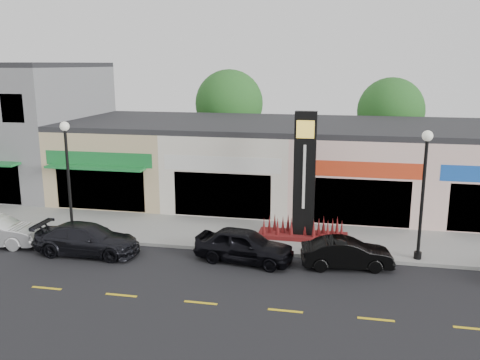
{
  "coord_description": "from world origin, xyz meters",
  "views": [
    {
      "loc": [
        4.64,
        -18.86,
        8.24
      ],
      "look_at": [
        -0.0,
        4.0,
        2.87
      ],
      "focal_mm": 38.0,
      "sensor_mm": 36.0,
      "label": 1
    }
  ],
  "objects": [
    {
      "name": "ground",
      "position": [
        0.0,
        0.0,
        0.0
      ],
      "size": [
        120.0,
        120.0,
        0.0
      ],
      "primitive_type": "plane",
      "color": "black",
      "rests_on": "ground"
    },
    {
      "name": "sidewalk",
      "position": [
        0.0,
        4.35,
        0.07
      ],
      "size": [
        52.0,
        4.3,
        0.15
      ],
      "primitive_type": "cube",
      "color": "gray",
      "rests_on": "ground"
    },
    {
      "name": "curb",
      "position": [
        0.0,
        2.1,
        0.07
      ],
      "size": [
        52.0,
        0.2,
        0.15
      ],
      "primitive_type": "cube",
      "color": "gray",
      "rests_on": "ground"
    },
    {
      "name": "building_grey_2story",
      "position": [
        -18.0,
        11.48,
        4.14
      ],
      "size": [
        12.0,
        10.95,
        8.3
      ],
      "color": "slate",
      "rests_on": "ground"
    },
    {
      "name": "shop_beige",
      "position": [
        -8.5,
        11.46,
        2.4
      ],
      "size": [
        7.0,
        10.85,
        4.8
      ],
      "color": "tan",
      "rests_on": "ground"
    },
    {
      "name": "shop_cream",
      "position": [
        -1.5,
        11.47,
        2.4
      ],
      "size": [
        7.0,
        10.01,
        4.8
      ],
      "color": "silver",
      "rests_on": "ground"
    },
    {
      "name": "shop_pink_w",
      "position": [
        5.5,
        11.47,
        2.4
      ],
      "size": [
        7.0,
        10.01,
        4.8
      ],
      "color": "beige",
      "rests_on": "ground"
    },
    {
      "name": "tree_rear_west",
      "position": [
        -4.0,
        19.5,
        5.22
      ],
      "size": [
        5.2,
        5.2,
        7.83
      ],
      "color": "#382619",
      "rests_on": "ground"
    },
    {
      "name": "tree_rear_mid",
      "position": [
        8.0,
        19.5,
        4.88
      ],
      "size": [
        4.8,
        4.8,
        7.29
      ],
      "color": "#382619",
      "rests_on": "ground"
    },
    {
      "name": "lamp_west_near",
      "position": [
        -8.0,
        2.5,
        3.48
      ],
      "size": [
        0.44,
        0.44,
        5.47
      ],
      "color": "black",
      "rests_on": "sidewalk"
    },
    {
      "name": "lamp_east_near",
      "position": [
        8.0,
        2.5,
        3.48
      ],
      "size": [
        0.44,
        0.44,
        5.47
      ],
      "color": "black",
      "rests_on": "sidewalk"
    },
    {
      "name": "pylon_sign",
      "position": [
        3.0,
        4.2,
        2.27
      ],
      "size": [
        4.2,
        1.3,
        6.0
      ],
      "color": "#560E16",
      "rests_on": "sidewalk"
    },
    {
      "name": "car_dark_sedan",
      "position": [
        -6.18,
        0.59,
        0.67
      ],
      "size": [
        1.92,
        4.66,
        1.35
      ],
      "primitive_type": "imported",
      "rotation": [
        0.0,
        0.0,
        1.58
      ],
      "color": "black",
      "rests_on": "ground"
    },
    {
      "name": "car_black_sedan",
      "position": [
        0.77,
        1.11,
        0.72
      ],
      "size": [
        2.34,
        4.43,
        1.44
      ],
      "primitive_type": "imported",
      "rotation": [
        0.0,
        0.0,
        1.41
      ],
      "color": "black",
      "rests_on": "ground"
    },
    {
      "name": "car_black_conv",
      "position": [
        5.03,
        1.29,
        0.61
      ],
      "size": [
        1.84,
        3.87,
        1.22
      ],
      "primitive_type": "imported",
      "rotation": [
        0.0,
        0.0,
        1.72
      ],
      "color": "black",
      "rests_on": "ground"
    }
  ]
}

